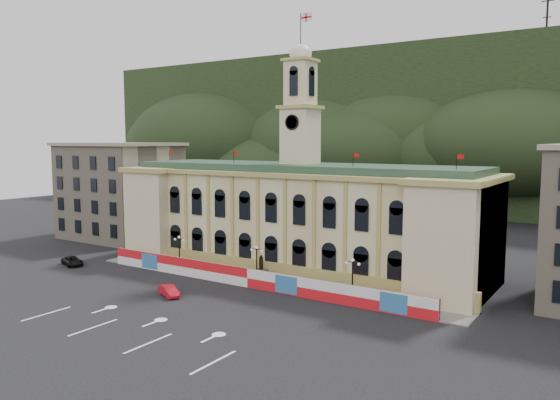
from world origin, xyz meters
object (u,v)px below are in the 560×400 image
Objects in this scene: statue at (261,274)px; lamp_center at (257,261)px; black_suv at (72,261)px; red_sedan at (169,291)px.

lamp_center is at bearing -90.00° from statue.
statue is 0.70× the size of black_suv.
red_sedan is at bearing -79.80° from black_suv.
statue is at bearing -56.30° from black_suv.
lamp_center is 1.18× the size of red_sedan.
statue is 0.72× the size of lamp_center.
black_suv is at bearing -165.66° from statue.
statue is 12.91m from red_sedan.
red_sedan is 0.82× the size of black_suv.
lamp_center is 0.97× the size of black_suv.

